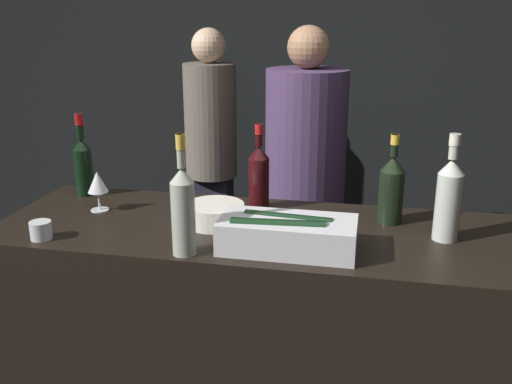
# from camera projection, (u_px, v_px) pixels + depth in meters

# --- Properties ---
(wall_back_chalkboard) EXTENTS (6.40, 0.06, 2.80)m
(wall_back_chalkboard) POSITION_uv_depth(u_px,v_px,m) (317.00, 70.00, 3.82)
(wall_back_chalkboard) COLOR black
(wall_back_chalkboard) RESTS_ON ground_plane
(bar_counter) EXTENTS (1.83, 0.65, 1.06)m
(bar_counter) POSITION_uv_depth(u_px,v_px,m) (254.00, 357.00, 2.16)
(bar_counter) COLOR black
(bar_counter) RESTS_ON ground_plane
(ice_bin_with_bottles) EXTENTS (0.43, 0.20, 0.11)m
(ice_bin_with_bottles) POSITION_uv_depth(u_px,v_px,m) (286.00, 233.00, 1.80)
(ice_bin_with_bottles) COLOR silver
(ice_bin_with_bottles) RESTS_ON bar_counter
(bowl_white) EXTENTS (0.21, 0.21, 0.07)m
(bowl_white) POSITION_uv_depth(u_px,v_px,m) (215.00, 213.00, 2.02)
(bowl_white) COLOR silver
(bowl_white) RESTS_ON bar_counter
(wine_glass) EXTENTS (0.08, 0.08, 0.15)m
(wine_glass) POSITION_uv_depth(u_px,v_px,m) (98.00, 183.00, 2.14)
(wine_glass) COLOR silver
(wine_glass) RESTS_ON bar_counter
(candle_votive) EXTENTS (0.07, 0.07, 0.06)m
(candle_votive) POSITION_uv_depth(u_px,v_px,m) (41.00, 230.00, 1.89)
(candle_votive) COLOR silver
(candle_votive) RESTS_ON bar_counter
(red_wine_bottle_tall) EXTENTS (0.08, 0.08, 0.33)m
(red_wine_bottle_tall) POSITION_uv_depth(u_px,v_px,m) (259.00, 175.00, 2.16)
(red_wine_bottle_tall) COLOR black
(red_wine_bottle_tall) RESTS_ON bar_counter
(white_wine_bottle) EXTENTS (0.08, 0.08, 0.36)m
(white_wine_bottle) POSITION_uv_depth(u_px,v_px,m) (449.00, 197.00, 1.85)
(white_wine_bottle) COLOR #B2B7AD
(white_wine_bottle) RESTS_ON bar_counter
(rose_wine_bottle) EXTENTS (0.07, 0.07, 0.38)m
(rose_wine_bottle) POSITION_uv_depth(u_px,v_px,m) (183.00, 208.00, 1.74)
(rose_wine_bottle) COLOR #9EA899
(rose_wine_bottle) RESTS_ON bar_counter
(champagne_bottle) EXTENTS (0.09, 0.09, 0.32)m
(champagne_bottle) POSITION_uv_depth(u_px,v_px,m) (391.00, 188.00, 2.01)
(champagne_bottle) COLOR black
(champagne_bottle) RESTS_ON bar_counter
(red_wine_bottle_burgundy) EXTENTS (0.07, 0.07, 0.34)m
(red_wine_bottle_burgundy) POSITION_uv_depth(u_px,v_px,m) (83.00, 163.00, 2.32)
(red_wine_bottle_burgundy) COLOR black
(red_wine_bottle_burgundy) RESTS_ON bar_counter
(person_in_hoodie) EXTENTS (0.42, 0.42, 1.72)m
(person_in_hoodie) POSITION_uv_depth(u_px,v_px,m) (305.00, 178.00, 2.98)
(person_in_hoodie) COLOR black
(person_in_hoodie) RESTS_ON ground_plane
(person_blond_tee) EXTENTS (0.33, 0.33, 1.69)m
(person_blond_tee) POSITION_uv_depth(u_px,v_px,m) (211.00, 148.00, 3.63)
(person_blond_tee) COLOR black
(person_blond_tee) RESTS_ON ground_plane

